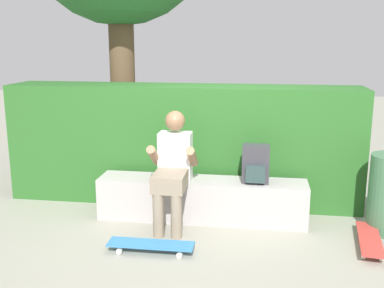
{
  "coord_description": "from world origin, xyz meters",
  "views": [
    {
      "loc": [
        0.6,
        -4.41,
        1.93
      ],
      "look_at": [
        -0.13,
        0.46,
        0.8
      ],
      "focal_mm": 43.19,
      "sensor_mm": 36.0,
      "label": 1
    }
  ],
  "objects_px": {
    "person_skater": "(173,166)",
    "bench_main": "(202,199)",
    "skateboard_beside_bench": "(370,239)",
    "backpack_on_bench": "(256,165)",
    "skateboard_near_person": "(151,245)"
  },
  "relations": [
    {
      "from": "skateboard_near_person",
      "to": "skateboard_beside_bench",
      "type": "relative_size",
      "value": 0.98
    },
    {
      "from": "bench_main",
      "to": "skateboard_near_person",
      "type": "xyz_separation_m",
      "value": [
        -0.36,
        -0.87,
        -0.15
      ]
    },
    {
      "from": "backpack_on_bench",
      "to": "skateboard_near_person",
      "type": "bearing_deg",
      "value": -137.26
    },
    {
      "from": "bench_main",
      "to": "person_skater",
      "type": "distance_m",
      "value": 0.55
    },
    {
      "from": "skateboard_beside_bench",
      "to": "person_skater",
      "type": "bearing_deg",
      "value": 172.95
    },
    {
      "from": "person_skater",
      "to": "skateboard_near_person",
      "type": "height_order",
      "value": "person_skater"
    },
    {
      "from": "person_skater",
      "to": "bench_main",
      "type": "bearing_deg",
      "value": 36.68
    },
    {
      "from": "skateboard_beside_bench",
      "to": "backpack_on_bench",
      "type": "distance_m",
      "value": 1.31
    },
    {
      "from": "person_skater",
      "to": "skateboard_near_person",
      "type": "bearing_deg",
      "value": -97.37
    },
    {
      "from": "person_skater",
      "to": "skateboard_beside_bench",
      "type": "xyz_separation_m",
      "value": [
        1.94,
        -0.24,
        -0.57
      ]
    },
    {
      "from": "bench_main",
      "to": "skateboard_beside_bench",
      "type": "xyz_separation_m",
      "value": [
        1.66,
        -0.45,
        -0.15
      ]
    },
    {
      "from": "skateboard_near_person",
      "to": "skateboard_beside_bench",
      "type": "distance_m",
      "value": 2.07
    },
    {
      "from": "bench_main",
      "to": "skateboard_near_person",
      "type": "height_order",
      "value": "bench_main"
    },
    {
      "from": "person_skater",
      "to": "skateboard_near_person",
      "type": "relative_size",
      "value": 1.5
    },
    {
      "from": "bench_main",
      "to": "backpack_on_bench",
      "type": "bearing_deg",
      "value": -0.95
    }
  ]
}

